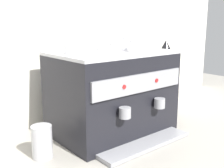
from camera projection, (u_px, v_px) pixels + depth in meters
The scene contains 13 objects.
ground_plane at pixel (112, 131), 1.58m from camera, with size 4.00×4.00×0.00m, color #9E998E.
tiled_backsplash_wall at pixel (77, 24), 1.71m from camera, with size 2.80×0.03×1.18m, color silver.
espresso_machine at pixel (113, 93), 1.53m from camera, with size 0.63×0.53×0.45m.
ceramic_cup_0 at pixel (115, 42), 1.68m from camera, with size 0.08×0.09×0.07m.
ceramic_cup_1 at pixel (128, 44), 1.56m from camera, with size 0.08×0.12×0.07m.
ceramic_cup_2 at pixel (103, 44), 1.53m from camera, with size 0.10×0.07×0.06m.
ceramic_cup_3 at pixel (153, 42), 1.56m from camera, with size 0.08×0.09×0.08m.
ceramic_cup_4 at pixel (134, 41), 1.68m from camera, with size 0.09×0.11×0.08m.
ceramic_cup_5 at pixel (75, 45), 1.48m from camera, with size 0.10×0.07×0.06m.
ceramic_bowl_0 at pixel (139, 48), 1.45m from camera, with size 0.12×0.12×0.04m.
ceramic_bowl_1 at pixel (74, 49), 1.36m from camera, with size 0.10×0.10×0.04m.
coffee_grinder at pixel (164, 78), 1.89m from camera, with size 0.17×0.17×0.49m.
milk_pitcher at pixel (42, 142), 1.26m from camera, with size 0.09×0.09×0.15m, color #B7B7BC.
Camera 1 is at (-0.94, -1.14, 0.61)m, focal length 44.73 mm.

